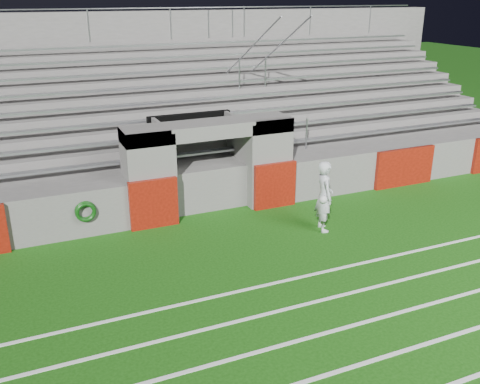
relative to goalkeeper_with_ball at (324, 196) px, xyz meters
name	(u,v)px	position (x,y,z in m)	size (l,w,h in m)	color
ground	(263,262)	(-2.25, -1.01, -0.95)	(90.00, 90.00, 0.00)	#13470B
stadium_structure	(165,126)	(-2.25, 6.96, 0.54)	(26.00, 8.48, 5.42)	#5D5B58
goalkeeper_with_ball	(324,196)	(0.00, 0.00, 0.00)	(0.60, 0.78, 1.90)	silver
hose_coil	(86,212)	(-5.81, 1.92, -0.20)	(0.53, 0.15, 0.54)	#0E430D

